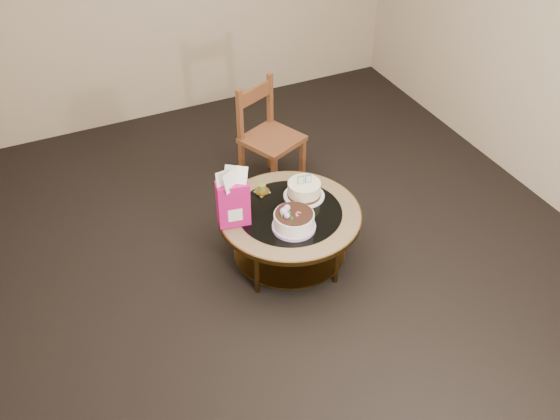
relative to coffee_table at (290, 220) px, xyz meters
name	(u,v)px	position (x,y,z in m)	size (l,w,h in m)	color
ground	(289,259)	(0.00, 0.00, -0.38)	(5.00, 5.00, 0.00)	black
room_walls	(292,70)	(0.00, 0.00, 1.16)	(4.52, 5.02, 2.61)	tan
coffee_table	(290,220)	(0.00, 0.00, 0.00)	(1.02, 1.02, 0.46)	brown
decorated_cake	(294,221)	(-0.05, -0.17, 0.14)	(0.30, 0.30, 0.17)	#C8A1E4
cream_cake	(304,190)	(0.17, 0.12, 0.14)	(0.30, 0.30, 0.19)	white
gift_bag	(233,198)	(-0.40, 0.06, 0.29)	(0.23, 0.19, 0.43)	#D11380
pillar_candle	(262,190)	(-0.09, 0.29, 0.11)	(0.11, 0.11, 0.08)	#D2BE56
dining_chair	(269,137)	(0.26, 0.95, 0.09)	(0.56, 0.56, 0.92)	brown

